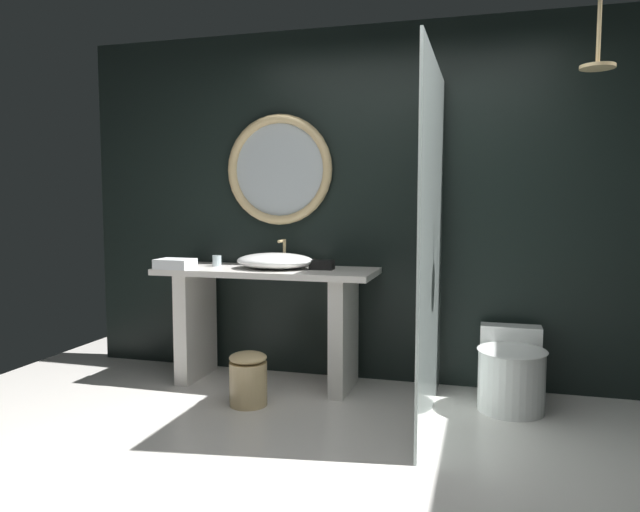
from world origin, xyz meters
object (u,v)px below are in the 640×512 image
vessel_sink (275,261)px  waste_bin (248,378)px  toilet (511,372)px  folded_hand_towel (175,264)px  tissue_box (322,265)px  tumbler_cup (217,261)px  rain_shower_head (598,59)px  round_wall_mirror (279,170)px

vessel_sink → waste_bin: 0.87m
toilet → folded_hand_towel: size_ratio=2.37×
toilet → waste_bin: 1.71m
toilet → tissue_box: bearing=176.0°
vessel_sink → tumbler_cup: 0.47m
toilet → vessel_sink: bearing=177.9°
rain_shower_head → waste_bin: (-2.07, -0.29, -1.97)m
waste_bin → folded_hand_towel: folded_hand_towel is taller
tissue_box → toilet: tissue_box is taller
rain_shower_head → toilet: rain_shower_head is taller
tissue_box → toilet: bearing=-4.0°
tumbler_cup → tissue_box: size_ratio=0.48×
round_wall_mirror → waste_bin: (0.05, -0.75, -1.39)m
rain_shower_head → waste_bin: 2.87m
tumbler_cup → rain_shower_head: rain_shower_head is taller
round_wall_mirror → folded_hand_towel: size_ratio=3.26×
tumbler_cup → folded_hand_towel: size_ratio=0.32×
tissue_box → folded_hand_towel: size_ratio=0.65×
rain_shower_head → toilet: 1.97m
round_wall_mirror → folded_hand_towel: (-0.63, -0.47, -0.69)m
tumbler_cup → rain_shower_head: bearing=-5.0°
tissue_box → folded_hand_towel: (-1.03, -0.22, 0.00)m
waste_bin → rain_shower_head: bearing=7.9°
vessel_sink → round_wall_mirror: round_wall_mirror is taller
folded_hand_towel → rain_shower_head: bearing=0.1°
folded_hand_towel → vessel_sink: bearing=15.5°
tissue_box → folded_hand_towel: folded_hand_towel is taller
tissue_box → rain_shower_head: 2.14m
toilet → round_wall_mirror: bearing=168.8°
tumbler_cup → folded_hand_towel: 0.32m
vessel_sink → tumbler_cup: (-0.47, 0.03, -0.02)m
tumbler_cup → round_wall_mirror: round_wall_mirror is taller
round_wall_mirror → vessel_sink: bearing=-77.0°
rain_shower_head → waste_bin: bearing=-172.1°
tissue_box → rain_shower_head: bearing=-7.3°
tissue_box → waste_bin: 0.94m
round_wall_mirror → tissue_box: bearing=-31.1°
round_wall_mirror → toilet: bearing=-11.2°
waste_bin → folded_hand_towel: 1.02m
toilet → tumbler_cup: bearing=177.5°
tissue_box → waste_bin: tissue_box is taller
rain_shower_head → vessel_sink: bearing=174.7°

